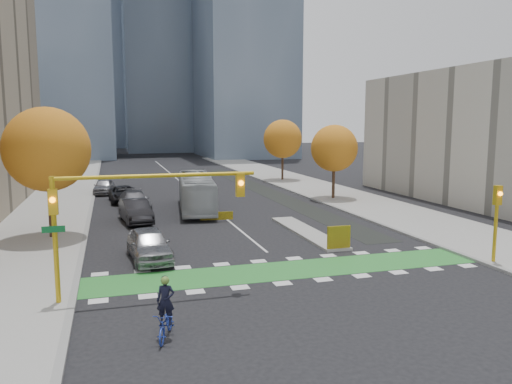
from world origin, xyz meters
TOP-DOWN VIEW (x-y plane):
  - ground at (0.00, 0.00)m, footprint 300.00×300.00m
  - sidewalk_west at (-13.50, 20.00)m, footprint 7.00×120.00m
  - sidewalk_east at (13.50, 20.00)m, footprint 7.00×120.00m
  - curb_west at (-10.00, 20.00)m, footprint 0.30×120.00m
  - curb_east at (10.00, 20.00)m, footprint 0.30×120.00m
  - bike_crossing at (0.00, 1.50)m, footprint 20.00×3.00m
  - centre_line at (0.00, 40.00)m, footprint 0.15×70.00m
  - bike_lane_paint at (7.50, 30.00)m, footprint 2.50×50.00m
  - median_island at (4.00, 9.00)m, footprint 1.60×10.00m
  - hazard_board at (4.00, 4.20)m, footprint 1.40×0.12m
  - tower_ne at (20.00, 85.00)m, footprint 18.00×24.00m
  - tower_far at (-4.00, 140.00)m, footprint 26.00×26.00m
  - tree_west at (-12.00, 12.00)m, footprint 5.20×5.20m
  - tree_east_near at (12.00, 22.00)m, footprint 4.40×4.40m
  - tree_east_far at (12.50, 38.00)m, footprint 4.80×4.80m
  - traffic_signal_west at (-7.93, -0.51)m, footprint 8.53×0.56m
  - traffic_signal_east at (10.50, -0.51)m, footprint 0.35×0.43m
  - cyclist at (-6.71, -4.76)m, footprint 1.21×1.99m
  - bus at (-1.54, 19.69)m, footprint 3.84×11.28m
  - parked_car_a at (-6.50, 5.28)m, footprint 2.38×5.15m
  - parked_car_b at (-6.65, 15.89)m, footprint 2.41×5.32m
  - parked_car_c at (-6.50, 20.89)m, footprint 2.72×5.77m
  - parked_car_d at (-7.21, 25.89)m, footprint 2.76×5.43m
  - parked_car_e at (-9.00, 32.00)m, footprint 2.38×4.78m

SIDE VIEW (x-z plane):
  - ground at x=0.00m, z-range 0.00..0.00m
  - centre_line at x=0.00m, z-range 0.00..0.01m
  - bike_lane_paint at x=7.50m, z-range 0.00..0.01m
  - bike_crossing at x=0.00m, z-range 0.00..0.01m
  - sidewalk_west at x=-13.50m, z-range 0.00..0.15m
  - sidewalk_east at x=13.50m, z-range 0.00..0.15m
  - curb_west at x=-10.00m, z-range -0.01..0.15m
  - curb_east at x=10.00m, z-range -0.01..0.15m
  - median_island at x=4.00m, z-range 0.00..0.16m
  - cyclist at x=-6.71m, z-range -0.36..1.81m
  - parked_car_d at x=-7.21m, z-range 0.00..1.47m
  - parked_car_e at x=-9.00m, z-range 0.00..1.56m
  - hazard_board at x=4.00m, z-range 0.15..1.45m
  - parked_car_c at x=-6.50m, z-range 0.00..1.63m
  - parked_car_b at x=-6.65m, z-range 0.00..1.69m
  - parked_car_a at x=-6.50m, z-range 0.00..1.71m
  - bus at x=-1.54m, z-range 0.00..3.08m
  - traffic_signal_east at x=10.50m, z-range 0.68..4.78m
  - traffic_signal_west at x=-7.93m, z-range 1.43..6.63m
  - tree_east_near at x=12.00m, z-range 1.33..8.40m
  - tree_east_far at x=12.50m, z-range 1.42..9.07m
  - tree_west at x=-12.00m, z-range 1.50..9.73m
  - tower_ne at x=20.00m, z-range 0.00..60.00m
  - tower_far at x=-4.00m, z-range 0.00..80.00m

